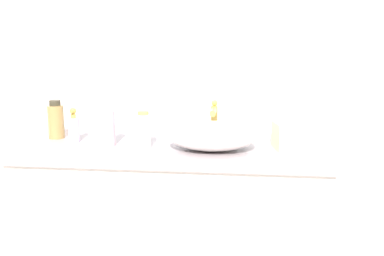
% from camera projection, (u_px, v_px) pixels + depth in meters
% --- Properties ---
extents(bathroom_wall_rear, '(6.00, 0.06, 2.60)m').
position_uv_depth(bathroom_wall_rear, '(190.00, 51.00, 2.22)').
color(bathroom_wall_rear, silver).
rests_on(bathroom_wall_rear, ground).
extents(vanity_counter, '(1.33, 0.53, 0.91)m').
position_uv_depth(vanity_counter, '(174.00, 242.00, 2.10)').
color(vanity_counter, white).
rests_on(vanity_counter, ground).
extents(wall_mirror_panel, '(1.10, 0.01, 0.91)m').
position_uv_depth(wall_mirror_panel, '(180.00, 36.00, 2.17)').
color(wall_mirror_panel, '#B2BCC6').
rests_on(wall_mirror_panel, vanity_counter).
extents(sink_basin, '(0.37, 0.26, 0.12)m').
position_uv_depth(sink_basin, '(212.00, 136.00, 1.92)').
color(sink_basin, white).
rests_on(sink_basin, vanity_counter).
extents(faucet, '(0.03, 0.15, 0.18)m').
position_uv_depth(faucet, '(214.00, 118.00, 2.05)').
color(faucet, gold).
rests_on(faucet, vanity_counter).
extents(soap_dispenser, '(0.05, 0.05, 0.15)m').
position_uv_depth(soap_dispenser, '(74.00, 128.00, 2.05)').
color(soap_dispenser, silver).
rests_on(soap_dispenser, vanity_counter).
extents(lotion_bottle, '(0.05, 0.05, 0.17)m').
position_uv_depth(lotion_bottle, '(109.00, 127.00, 1.98)').
color(lotion_bottle, '#D9A0AB').
rests_on(lotion_bottle, vanity_counter).
extents(perfume_bottle, '(0.07, 0.07, 0.17)m').
position_uv_depth(perfume_bottle, '(56.00, 120.00, 2.12)').
color(perfume_bottle, '#A78249').
rests_on(perfume_bottle, vanity_counter).
extents(spray_can, '(0.06, 0.06, 0.16)m').
position_uv_depth(spray_can, '(143.00, 131.00, 1.94)').
color(spray_can, silver).
rests_on(spray_can, vanity_counter).
extents(tissue_box, '(0.16, 0.16, 0.15)m').
position_uv_depth(tissue_box, '(291.00, 134.00, 1.93)').
color(tissue_box, beige).
rests_on(tissue_box, vanity_counter).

